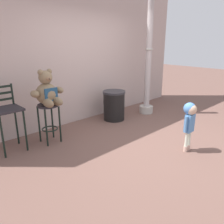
# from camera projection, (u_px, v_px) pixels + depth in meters

# --- Properties ---
(ground_plane) EXTENTS (24.00, 24.00, 0.00)m
(ground_plane) POSITION_uv_depth(u_px,v_px,m) (145.00, 142.00, 4.28)
(ground_plane) COLOR brown
(building_wall) EXTENTS (6.34, 0.30, 3.65)m
(building_wall) POSITION_uv_depth(u_px,v_px,m) (78.00, 39.00, 5.09)
(building_wall) COLOR #B9A39B
(building_wall) RESTS_ON ground_plane
(bar_stool_with_teddy) EXTENTS (0.36, 0.36, 0.72)m
(bar_stool_with_teddy) POSITION_uv_depth(u_px,v_px,m) (49.00, 116.00, 4.15)
(bar_stool_with_teddy) COLOR #242126
(bar_stool_with_teddy) RESTS_ON ground_plane
(teddy_bear) EXTENTS (0.59, 0.53, 0.62)m
(teddy_bear) POSITION_uv_depth(u_px,v_px,m) (47.00, 92.00, 3.99)
(teddy_bear) COLOR #80694D
(teddy_bear) RESTS_ON bar_stool_with_teddy
(child_walking) EXTENTS (0.27, 0.21, 0.85)m
(child_walking) POSITION_uv_depth(u_px,v_px,m) (190.00, 117.00, 3.77)
(child_walking) COLOR #CDAA9A
(child_walking) RESTS_ON ground_plane
(trash_bin) EXTENTS (0.52, 0.52, 0.69)m
(trash_bin) POSITION_uv_depth(u_px,v_px,m) (114.00, 105.00, 5.38)
(trash_bin) COLOR black
(trash_bin) RESTS_ON ground_plane
(lamppost) EXTENTS (0.34, 0.34, 2.75)m
(lamppost) POSITION_uv_depth(u_px,v_px,m) (148.00, 71.00, 5.66)
(lamppost) COLOR #AFA9A1
(lamppost) RESTS_ON ground_plane
(bar_chair_empty) EXTENTS (0.44, 0.44, 1.11)m
(bar_chair_empty) POSITION_uv_depth(u_px,v_px,m) (7.00, 113.00, 3.79)
(bar_chair_empty) COLOR #242126
(bar_chair_empty) RESTS_ON ground_plane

